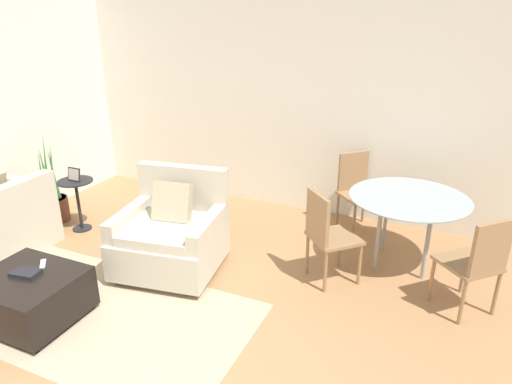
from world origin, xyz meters
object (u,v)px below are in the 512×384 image
dining_table (408,204)px  dining_chair_far_left (357,186)px  armchair (172,235)px  ottoman (30,295)px  potted_plant (53,202)px  side_table (77,196)px  dining_chair_near_left (327,231)px  dining_chair_near_right (478,260)px  book_stack (25,273)px  picture_frame (74,174)px  tv_remote_primary (43,264)px

dining_table → dining_chair_far_left: dining_chair_far_left is taller
armchair → ottoman: size_ratio=1.33×
ottoman → potted_plant: size_ratio=0.72×
armchair → side_table: 1.51m
potted_plant → dining_chair_near_left: potted_plant is taller
potted_plant → dining_chair_near_right: (4.67, 0.05, 0.27)m
side_table → dining_chair_near_left: size_ratio=0.68×
side_table → armchair: bearing=-11.0°
potted_plant → dining_chair_near_right: bearing=0.6°
book_stack → dining_chair_near_right: bearing=24.7°
ottoman → dining_chair_far_left: size_ratio=0.89×
ottoman → dining_chair_far_left: (2.06, 2.83, 0.30)m
ottoman → dining_chair_near_left: 2.60m
dining_chair_near_left → dining_chair_near_right: size_ratio=1.00×
picture_frame → dining_chair_near_left: (2.92, 0.10, -0.17)m
book_stack → dining_table: 3.49m
ottoman → dining_chair_near_right: bearing=25.1°
ottoman → dining_chair_near_right: (3.32, 1.56, 0.30)m
potted_plant → dining_table: bearing=9.6°
side_table → dining_chair_near_right: bearing=1.4°
dining_chair_near_left → picture_frame: bearing=-177.9°
potted_plant → side_table: size_ratio=1.83×
ottoman → book_stack: book_stack is taller
side_table → picture_frame: picture_frame is taller
side_table → picture_frame: (-0.00, -0.00, 0.26)m
potted_plant → dining_chair_far_left: 3.65m
picture_frame → dining_chair_far_left: bearing=25.2°
armchair → tv_remote_primary: (-0.64, -0.97, 0.05)m
ottoman → tv_remote_primary: 0.27m
ottoman → book_stack: 0.20m
armchair → potted_plant: bearing=170.0°
book_stack → tv_remote_primary: size_ratio=1.71×
armchair → ottoman: bearing=-117.9°
picture_frame → dining_table: bearing=11.7°
dining_chair_near_left → potted_plant: bearing=-179.2°
tv_remote_primary → side_table: 1.51m
tv_remote_primary → dining_table: (2.72, 2.00, 0.24)m
potted_plant → tv_remote_primary: bearing=-45.0°
ottoman → tv_remote_primary: (-0.02, 0.20, 0.19)m
dining_chair_near_left → ottoman: bearing=-142.8°
side_table → dining_chair_far_left: (2.92, 1.37, 0.09)m
book_stack → dining_chair_far_left: bearing=53.4°
dining_chair_near_right → picture_frame: bearing=-178.6°
book_stack → dining_chair_far_left: 3.50m
book_stack → tv_remote_primary: 0.18m
dining_table → dining_chair_near_right: dining_chair_near_right is taller
tv_remote_primary → dining_chair_near_right: dining_chair_near_right is taller
side_table → dining_table: (3.55, 0.74, 0.23)m
armchair → dining_chair_near_left: armchair is taller
potted_plant → dining_chair_far_left: (3.40, 1.31, 0.27)m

